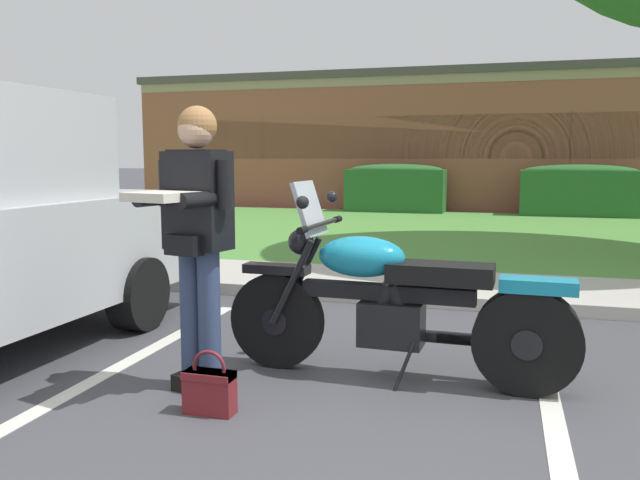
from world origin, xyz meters
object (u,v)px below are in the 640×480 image
Objects in this scene: hedge_center_left at (579,190)px; brick_building at (557,143)px; handbag at (209,388)px; rider_person at (196,225)px; motorcycle at (408,305)px; hedge_left at (395,188)px.

brick_building is at bearing 91.75° from hedge_center_left.
rider_person is at bearing 124.90° from handbag.
handbag is 13.34m from hedge_center_left.
motorcycle is 1.39m from rider_person.
hedge_center_left reaches higher than handbag.
handbag is 19.23m from brick_building.
brick_building is at bearing 81.57° from handbag.
motorcycle is 0.92× the size of hedge_left.
hedge_left is 7.32m from brick_building.
brick_building is at bearing 84.15° from motorcycle.
hedge_left is at bearing 180.00° from hedge_center_left.
motorcycle is at bearing 23.43° from rider_person.
hedge_center_left is (2.99, 12.99, 0.51)m from handbag.
handbag is 13.07m from hedge_left.
motorcycle reaches higher than hedge_left.
brick_building reaches higher than rider_person.
handbag is at bearing -138.23° from motorcycle.
hedge_center_left is 0.11× the size of brick_building.
handbag is 0.02× the size of brick_building.
hedge_center_left is (3.22, 12.66, -0.36)m from rider_person.
hedge_center_left is at bearing 75.71° from rider_person.
handbag is at bearing -55.10° from rider_person.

